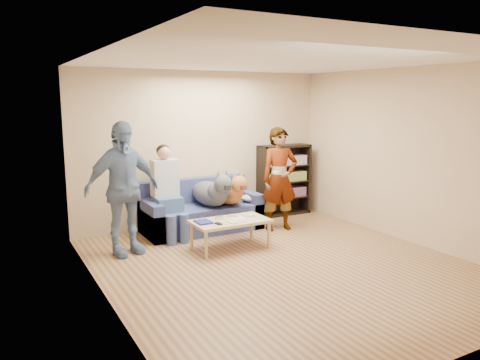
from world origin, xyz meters
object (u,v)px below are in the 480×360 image
notebook_blue (203,222)px  person_standing_left (122,189)px  person_standing_right (280,179)px  bookshelf (284,178)px  camera_silver (219,217)px  dog_gray (212,192)px  sofa (200,213)px  dog_tan (228,192)px  person_seated (167,188)px  coffee_table (230,223)px

notebook_blue → person_standing_left: bearing=155.7°
person_standing_right → bookshelf: (0.65, 0.83, -0.16)m
camera_silver → dog_gray: bearing=71.4°
sofa → dog_tan: (0.42, -0.20, 0.36)m
sofa → person_standing_right: bearing=-27.4°
person_standing_right → sofa: (-1.15, 0.60, -0.56)m
person_standing_left → dog_tan: bearing=-0.5°
dog_tan → bookshelf: (1.38, 0.43, 0.04)m
person_seated → dog_gray: size_ratio=1.16×
person_seated → dog_gray: person_seated is taller
camera_silver → sofa: size_ratio=0.06×
notebook_blue → dog_gray: (0.54, 0.85, 0.22)m
person_standing_right → person_standing_left: 2.57m
notebook_blue → bookshelf: bearing=30.0°
camera_silver → sofa: bearing=81.8°
person_standing_left → sofa: size_ratio=0.97×
sofa → person_seated: person_seated is taller
notebook_blue → camera_silver: bearing=14.0°
sofa → person_seated: bearing=-168.3°
person_standing_right → dog_tan: person_standing_right is taller
sofa → bookshelf: bookshelf is taller
notebook_blue → sofa: bearing=68.1°
notebook_blue → bookshelf: 2.58m
person_standing_right → person_standing_left: bearing=-170.1°
notebook_blue → coffee_table: 0.41m
person_standing_left → notebook_blue: (1.00, -0.45, -0.49)m
sofa → person_seated: size_ratio=1.29×
notebook_blue → bookshelf: (2.22, 1.28, 0.25)m
person_seated → person_standing_left: bearing=-150.0°
person_standing_right → person_seated: (-1.76, 0.47, -0.07)m
notebook_blue → bookshelf: bookshelf is taller
coffee_table → notebook_blue: bearing=172.9°
camera_silver → bookshelf: size_ratio=0.08×
sofa → camera_silver: bearing=-98.2°
dog_tan → coffee_table: bearing=-116.0°
person_standing_left → dog_gray: 1.62m
camera_silver → dog_gray: dog_gray is taller
notebook_blue → bookshelf: size_ratio=0.20×
person_standing_right → bookshelf: size_ratio=1.30×
person_standing_left → bookshelf: 3.33m
bookshelf → dog_gray: bearing=-165.6°
coffee_table → camera_silver: bearing=135.0°
coffee_table → bookshelf: (1.82, 1.33, 0.31)m
person_standing_right → notebook_blue: size_ratio=6.49×
coffee_table → sofa: bearing=88.9°
person_standing_right → dog_gray: (-1.03, 0.40, -0.19)m
notebook_blue → dog_tan: (0.84, 0.85, 0.20)m
person_standing_left → bookshelf: size_ratio=1.42×
coffee_table → bookshelf: 2.28m
person_standing_right → dog_gray: bearing=168.7°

